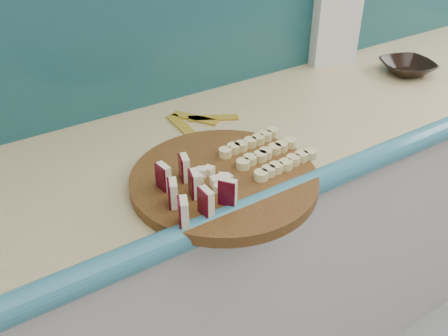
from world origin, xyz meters
TOP-DOWN VIEW (x-y plane):
  - kitchen_counter at (0.10, 1.50)m, footprint 2.20×0.63m
  - cutting_board at (-0.36, 1.31)m, footprint 0.47×0.47m
  - apple_wedges at (-0.47, 1.27)m, footprint 0.13×0.18m
  - apple_chunks at (-0.39, 1.31)m, footprint 0.06×0.07m
  - banana_slices at (-0.23, 1.32)m, footprint 0.20×0.18m
  - brown_bowl at (0.53, 1.53)m, footprint 0.21×0.21m
  - flour_bag at (0.38, 1.76)m, footprint 0.18×0.15m
  - banana_peel at (-0.25, 1.61)m, footprint 0.19×0.16m

SIDE VIEW (x-z plane):
  - kitchen_counter at x=0.10m, z-range 0.00..0.91m
  - banana_peel at x=-0.25m, z-range 0.91..0.92m
  - cutting_board at x=-0.36m, z-range 0.91..0.94m
  - brown_bowl at x=0.53m, z-range 0.91..0.95m
  - banana_slices at x=-0.23m, z-range 0.94..0.96m
  - apple_chunks at x=-0.39m, z-range 0.94..0.96m
  - apple_wedges at x=-0.47m, z-range 0.94..1.00m
  - flour_bag at x=0.38m, z-range 0.91..1.18m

